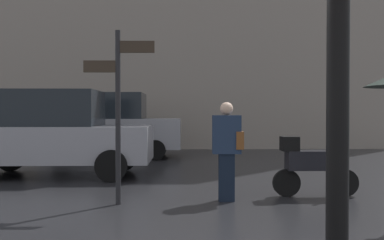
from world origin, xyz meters
The scene contains 5 objects.
pedestrian_with_bag centered at (0.51, 4.11, 0.89)m, with size 0.49×0.24×1.57m.
parked_scooter centered at (1.97, 4.43, 0.56)m, with size 1.44×0.32×1.23m.
parked_car_left centered at (-3.08, 6.77, 0.96)m, with size 4.17×1.82×1.90m.
parked_car_right centered at (-2.46, 10.64, 1.01)m, with size 4.19×1.98×2.02m.
street_signpost centered at (-1.19, 3.90, 1.62)m, with size 1.08×0.08×2.66m.
Camera 1 is at (-0.18, -2.45, 1.40)m, focal length 38.81 mm.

